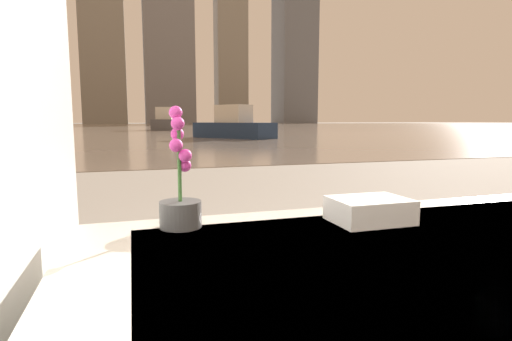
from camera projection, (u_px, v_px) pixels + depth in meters
The scene contains 10 objects.
potted_orchid at pixel (180, 197), 1.25m from camera, with size 0.13×0.13×0.38m.
towel_stack at pixel (369, 210), 1.33m from camera, with size 0.25×0.19×0.08m.
harbor_water at pixel (136, 126), 59.34m from camera, with size 180.00×110.00×0.01m.
harbor_boat_1 at pixel (170, 122), 80.63m from camera, with size 3.82×5.28×1.89m.
harbor_boat_2 at pixel (234, 126), 19.82m from camera, with size 3.65×4.47×1.64m.
harbor_boat_3 at pixel (164, 122), 36.35m from camera, with size 2.69×5.71×2.06m.
skyline_tower_1 at pixel (33, 67), 103.31m from camera, with size 8.24×13.62×29.51m.
skyline_tower_2 at pixel (101, 1), 106.21m from camera, with size 11.34×9.65×64.90m.
skyline_tower_4 at pixel (231, 39), 117.69m from camera, with size 9.03×6.53×49.69m.
skyline_tower_5 at pixel (295, 19), 122.84m from camera, with size 11.09×11.75×63.92m.
Camera 1 is at (-0.82, -0.30, 0.88)m, focal length 28.00 mm.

